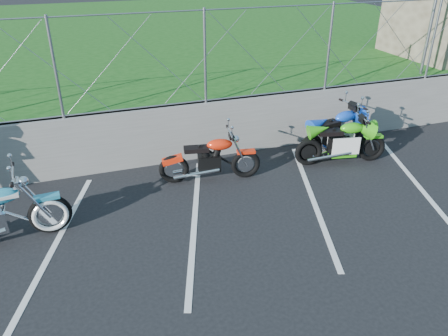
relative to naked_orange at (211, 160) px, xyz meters
name	(u,v)px	position (x,y,z in m)	size (l,w,h in m)	color
ground	(211,252)	(-0.75, -2.32, -0.45)	(90.00, 90.00, 0.00)	black
retaining_wall	(163,135)	(-0.75, 1.18, 0.20)	(30.00, 0.22, 1.30)	slate
grass_field	(113,46)	(-0.75, 11.18, 0.20)	(30.00, 20.00, 1.30)	#174A13
chain_link_fence	(158,61)	(-0.75, 1.18, 1.85)	(28.00, 0.03, 2.00)	gray
sign_pole	(433,16)	(6.45, 1.58, 2.35)	(0.08, 0.08, 3.00)	gray
parking_lines	(256,208)	(0.45, -1.32, -0.45)	(18.29, 4.31, 0.01)	silver
naked_orange	(211,160)	(0.00, 0.00, 0.00)	(2.11, 0.72, 1.06)	black
sportbike_green	(342,144)	(3.01, -0.18, 0.02)	(2.10, 0.75, 1.10)	black
sportbike_blue	(337,134)	(3.17, 0.28, 0.05)	(2.22, 0.79, 1.17)	black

